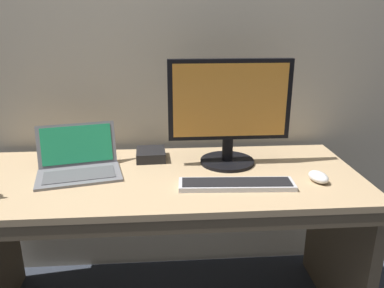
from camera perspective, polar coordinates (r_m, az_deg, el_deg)
desk at (r=1.75m, az=-3.90°, el=-11.59°), size 1.71×0.70×0.74m
laptop_space_gray at (r=1.73m, az=-16.88°, el=-2.99°), size 0.40×0.34×0.20m
external_monitor at (r=1.70m, az=5.70°, el=5.25°), size 0.55×0.25×0.49m
wired_keyboard at (r=1.55m, az=6.77°, el=-6.09°), size 0.48×0.14×0.02m
computer_mouse at (r=1.66m, az=18.66°, el=-4.75°), size 0.09×0.12×0.04m
external_drive_box at (r=1.83m, az=-6.28°, el=-1.60°), size 0.14×0.16×0.05m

